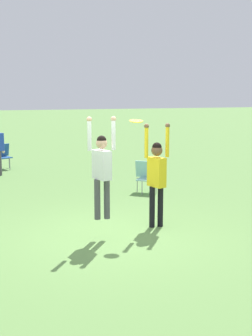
{
  "coord_description": "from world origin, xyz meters",
  "views": [
    {
      "loc": [
        -2.4,
        -8.73,
        2.92
      ],
      "look_at": [
        0.46,
        0.47,
        1.3
      ],
      "focal_mm": 50.0,
      "sensor_mm": 36.0,
      "label": 1
    }
  ],
  "objects_px": {
    "person_jumping": "(102,166)",
    "camping_chair_0": "(145,175)",
    "frisbee": "(136,121)",
    "person_defending": "(157,172)",
    "camping_chair_1": "(3,154)"
  },
  "relations": [
    {
      "from": "person_jumping",
      "to": "camping_chair_0",
      "type": "bearing_deg",
      "value": -48.31
    },
    {
      "from": "person_jumping",
      "to": "camping_chair_0",
      "type": "xyz_separation_m",
      "value": [
        2.23,
        3.72,
        -0.95
      ]
    },
    {
      "from": "frisbee",
      "to": "camping_chair_0",
      "type": "height_order",
      "value": "frisbee"
    },
    {
      "from": "frisbee",
      "to": "camping_chair_1",
      "type": "distance_m",
      "value": 9.21
    },
    {
      "from": "frisbee",
      "to": "camping_chair_0",
      "type": "xyz_separation_m",
      "value": [
        1.42,
        3.39,
        -1.78
      ]
    },
    {
      "from": "person_jumping",
      "to": "person_defending",
      "type": "distance_m",
      "value": 1.39
    },
    {
      "from": "person_jumping",
      "to": "person_defending",
      "type": "height_order",
      "value": "person_jumping"
    },
    {
      "from": "camping_chair_0",
      "to": "camping_chair_1",
      "type": "relative_size",
      "value": 0.97
    },
    {
      "from": "person_jumping",
      "to": "frisbee",
      "type": "relative_size",
      "value": 7.29
    },
    {
      "from": "person_defending",
      "to": "camping_chair_0",
      "type": "xyz_separation_m",
      "value": [
        0.93,
        3.31,
        -0.68
      ]
    },
    {
      "from": "camping_chair_1",
      "to": "frisbee",
      "type": "bearing_deg",
      "value": 77.55
    },
    {
      "from": "frisbee",
      "to": "camping_chair_1",
      "type": "relative_size",
      "value": 0.3
    },
    {
      "from": "person_defending",
      "to": "camping_chair_0",
      "type": "relative_size",
      "value": 2.49
    },
    {
      "from": "person_defending",
      "to": "frisbee",
      "type": "bearing_deg",
      "value": -98.27
    },
    {
      "from": "frisbee",
      "to": "camping_chair_0",
      "type": "relative_size",
      "value": 0.31
    }
  ]
}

